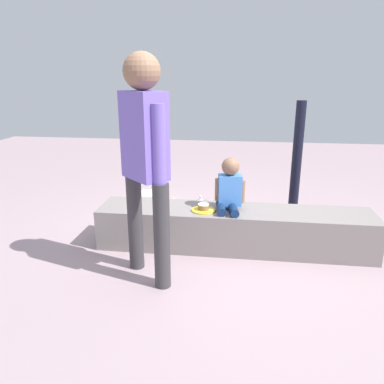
{
  "coord_description": "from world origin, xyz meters",
  "views": [
    {
      "loc": [
        0.03,
        -3.24,
        1.56
      ],
      "look_at": [
        -0.36,
        -0.3,
        0.63
      ],
      "focal_mm": 34.7,
      "sensor_mm": 36.0,
      "label": 1
    }
  ],
  "objects_px": {
    "child_seated": "(229,187)",
    "cake_plate": "(203,208)",
    "handbag_brown_canvas": "(231,197)",
    "adult_standing": "(145,150)",
    "handbag_black_leather": "(229,215)",
    "gift_bag": "(167,211)",
    "water_bottle_near_gift": "(201,206)",
    "cake_box_white": "(152,197)"
  },
  "relations": [
    {
      "from": "child_seated",
      "to": "cake_plate",
      "type": "relative_size",
      "value": 2.16
    },
    {
      "from": "child_seated",
      "to": "handbag_brown_canvas",
      "type": "height_order",
      "value": "child_seated"
    },
    {
      "from": "adult_standing",
      "to": "cake_plate",
      "type": "xyz_separation_m",
      "value": [
        0.38,
        0.56,
        -0.64
      ]
    },
    {
      "from": "cake_plate",
      "to": "handbag_black_leather",
      "type": "xyz_separation_m",
      "value": [
        0.22,
        0.58,
        -0.27
      ]
    },
    {
      "from": "gift_bag",
      "to": "handbag_brown_canvas",
      "type": "distance_m",
      "value": 0.92
    },
    {
      "from": "child_seated",
      "to": "water_bottle_near_gift",
      "type": "bearing_deg",
      "value": 112.88
    },
    {
      "from": "adult_standing",
      "to": "gift_bag",
      "type": "relative_size",
      "value": 5.77
    },
    {
      "from": "water_bottle_near_gift",
      "to": "handbag_brown_canvas",
      "type": "xyz_separation_m",
      "value": [
        0.34,
        0.32,
        0.02
      ]
    },
    {
      "from": "cake_plate",
      "to": "cake_box_white",
      "type": "xyz_separation_m",
      "value": [
        -0.8,
        1.29,
        -0.35
      ]
    },
    {
      "from": "child_seated",
      "to": "gift_bag",
      "type": "bearing_deg",
      "value": 142.35
    },
    {
      "from": "gift_bag",
      "to": "adult_standing",
      "type": "bearing_deg",
      "value": -86.06
    },
    {
      "from": "gift_bag",
      "to": "cake_plate",
      "type": "bearing_deg",
      "value": -52.5
    },
    {
      "from": "water_bottle_near_gift",
      "to": "handbag_brown_canvas",
      "type": "height_order",
      "value": "handbag_brown_canvas"
    },
    {
      "from": "handbag_black_leather",
      "to": "handbag_brown_canvas",
      "type": "bearing_deg",
      "value": 90.04
    },
    {
      "from": "child_seated",
      "to": "handbag_brown_canvas",
      "type": "bearing_deg",
      "value": 90.45
    },
    {
      "from": "cake_plate",
      "to": "child_seated",
      "type": "bearing_deg",
      "value": 16.81
    },
    {
      "from": "cake_plate",
      "to": "handbag_brown_canvas",
      "type": "distance_m",
      "value": 1.27
    },
    {
      "from": "adult_standing",
      "to": "cake_plate",
      "type": "height_order",
      "value": "adult_standing"
    },
    {
      "from": "child_seated",
      "to": "gift_bag",
      "type": "relative_size",
      "value": 1.62
    },
    {
      "from": "cake_box_white",
      "to": "cake_plate",
      "type": "bearing_deg",
      "value": -58.1
    },
    {
      "from": "gift_bag",
      "to": "child_seated",
      "type": "bearing_deg",
      "value": -37.65
    },
    {
      "from": "adult_standing",
      "to": "handbag_brown_canvas",
      "type": "bearing_deg",
      "value": 71.3
    },
    {
      "from": "child_seated",
      "to": "adult_standing",
      "type": "relative_size",
      "value": 0.28
    },
    {
      "from": "child_seated",
      "to": "cake_plate",
      "type": "xyz_separation_m",
      "value": [
        -0.23,
        -0.07,
        -0.19
      ]
    },
    {
      "from": "cake_plate",
      "to": "handbag_black_leather",
      "type": "bearing_deg",
      "value": 69.32
    },
    {
      "from": "cake_plate",
      "to": "water_bottle_near_gift",
      "type": "height_order",
      "value": "cake_plate"
    },
    {
      "from": "handbag_black_leather",
      "to": "adult_standing",
      "type": "bearing_deg",
      "value": -117.86
    },
    {
      "from": "gift_bag",
      "to": "handbag_black_leather",
      "type": "height_order",
      "value": "handbag_black_leather"
    },
    {
      "from": "cake_box_white",
      "to": "child_seated",
      "type": "bearing_deg",
      "value": -49.78
    },
    {
      "from": "child_seated",
      "to": "handbag_black_leather",
      "type": "relative_size",
      "value": 1.32
    },
    {
      "from": "handbag_black_leather",
      "to": "handbag_brown_canvas",
      "type": "xyz_separation_m",
      "value": [
        -0.0,
        0.64,
        -0.01
      ]
    },
    {
      "from": "adult_standing",
      "to": "handbag_brown_canvas",
      "type": "height_order",
      "value": "adult_standing"
    },
    {
      "from": "adult_standing",
      "to": "water_bottle_near_gift",
      "type": "xyz_separation_m",
      "value": [
        0.26,
        1.46,
        -0.94
      ]
    },
    {
      "from": "water_bottle_near_gift",
      "to": "handbag_brown_canvas",
      "type": "relative_size",
      "value": 0.65
    },
    {
      "from": "child_seated",
      "to": "handbag_black_leather",
      "type": "bearing_deg",
      "value": 90.96
    },
    {
      "from": "adult_standing",
      "to": "cake_box_white",
      "type": "bearing_deg",
      "value": 102.79
    },
    {
      "from": "water_bottle_near_gift",
      "to": "handbag_black_leather",
      "type": "xyz_separation_m",
      "value": [
        0.34,
        -0.32,
        0.03
      ]
    },
    {
      "from": "child_seated",
      "to": "cake_box_white",
      "type": "xyz_separation_m",
      "value": [
        -1.03,
        1.22,
        -0.54
      ]
    },
    {
      "from": "handbag_black_leather",
      "to": "child_seated",
      "type": "bearing_deg",
      "value": -89.04
    },
    {
      "from": "child_seated",
      "to": "adult_standing",
      "type": "distance_m",
      "value": 0.98
    },
    {
      "from": "cake_plate",
      "to": "water_bottle_near_gift",
      "type": "relative_size",
      "value": 1.02
    },
    {
      "from": "child_seated",
      "to": "handbag_black_leather",
      "type": "height_order",
      "value": "child_seated"
    }
  ]
}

